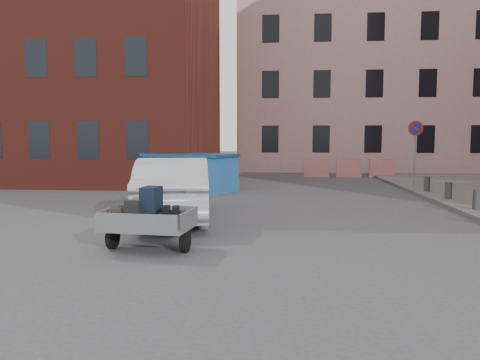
{
  "coord_description": "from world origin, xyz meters",
  "views": [
    {
      "loc": [
        0.52,
        -9.92,
        2.12
      ],
      "look_at": [
        -0.4,
        1.13,
        1.1
      ],
      "focal_mm": 35.0,
      "sensor_mm": 36.0,
      "label": 1
    }
  ],
  "objects": [
    {
      "name": "building_brick",
      "position": [
        -9.0,
        13.0,
        7.0
      ],
      "size": [
        12.0,
        10.0,
        14.0
      ],
      "primitive_type": "cube",
      "color": "#591E16",
      "rests_on": "ground"
    },
    {
      "name": "trailer",
      "position": [
        -1.92,
        -1.49,
        0.61
      ],
      "size": [
        1.71,
        1.88,
        1.2
      ],
      "rotation": [
        0.0,
        0.0,
        -0.11
      ],
      "color": "black",
      "rests_on": "ground"
    },
    {
      "name": "bollards",
      "position": [
        6.0,
        3.4,
        0.4
      ],
      "size": [
        0.22,
        9.02,
        0.55
      ],
      "color": "#3A3A3D",
      "rests_on": "sidewalk"
    },
    {
      "name": "building_pink",
      "position": [
        6.0,
        22.0,
        7.0
      ],
      "size": [
        16.0,
        8.0,
        14.0
      ],
      "primitive_type": "cube",
      "color": "#C59B97",
      "rests_on": "ground"
    },
    {
      "name": "no_parking_sign",
      "position": [
        6.0,
        9.48,
        2.01
      ],
      "size": [
        0.6,
        0.09,
        2.65
      ],
      "color": "gray",
      "rests_on": "sidewalk"
    },
    {
      "name": "dumpster",
      "position": [
        -2.95,
        8.13,
        0.74
      ],
      "size": [
        3.96,
        3.07,
        1.48
      ],
      "rotation": [
        0.0,
        0.0,
        -0.41
      ],
      "color": "#20599C",
      "rests_on": "ground"
    },
    {
      "name": "ground",
      "position": [
        0.0,
        0.0,
        0.0
      ],
      "size": [
        120.0,
        120.0,
        0.0
      ],
      "primitive_type": "plane",
      "color": "#38383A",
      "rests_on": "ground"
    },
    {
      "name": "barriers",
      "position": [
        4.2,
        15.0,
        0.5
      ],
      "size": [
        4.7,
        0.18,
        1.0
      ],
      "color": "red",
      "rests_on": "ground"
    },
    {
      "name": "silver_car",
      "position": [
        -2.18,
        1.87,
        0.8
      ],
      "size": [
        2.54,
        5.08,
        1.6
      ],
      "primitive_type": "imported",
      "rotation": [
        0.0,
        0.0,
        3.32
      ],
      "color": "#A7AAAE",
      "rests_on": "ground"
    }
  ]
}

